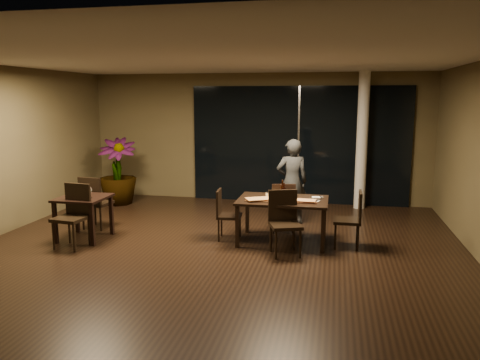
# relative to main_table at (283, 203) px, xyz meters

# --- Properties ---
(ground) EXTENTS (8.00, 8.00, 0.00)m
(ground) POSITION_rel_main_table_xyz_m (-1.00, -0.80, -0.68)
(ground) COLOR black
(ground) RESTS_ON ground
(wall_back) EXTENTS (8.00, 0.10, 3.00)m
(wall_back) POSITION_rel_main_table_xyz_m (-1.00, 3.25, 0.82)
(wall_back) COLOR #4D4329
(wall_back) RESTS_ON ground
(wall_front) EXTENTS (8.00, 0.10, 3.00)m
(wall_front) POSITION_rel_main_table_xyz_m (-1.00, -4.85, 0.82)
(wall_front) COLOR #4D4329
(wall_front) RESTS_ON ground
(ceiling) EXTENTS (8.00, 8.00, 0.04)m
(ceiling) POSITION_rel_main_table_xyz_m (-1.00, -0.80, 2.34)
(ceiling) COLOR silver
(ceiling) RESTS_ON wall_back
(window_panel) EXTENTS (5.00, 0.06, 2.70)m
(window_panel) POSITION_rel_main_table_xyz_m (0.00, 3.16, 0.67)
(window_panel) COLOR black
(window_panel) RESTS_ON ground
(column) EXTENTS (0.24, 0.24, 3.00)m
(column) POSITION_rel_main_table_xyz_m (1.40, 2.85, 0.82)
(column) COLOR silver
(column) RESTS_ON ground
(main_table) EXTENTS (1.50, 1.00, 0.75)m
(main_table) POSITION_rel_main_table_xyz_m (0.00, 0.00, 0.00)
(main_table) COLOR black
(main_table) RESTS_ON ground
(side_table) EXTENTS (0.80, 0.80, 0.75)m
(side_table) POSITION_rel_main_table_xyz_m (-3.40, -0.50, -0.05)
(side_table) COLOR black
(side_table) RESTS_ON ground
(chair_main_far) EXTENTS (0.51, 0.51, 0.92)m
(chair_main_far) POSITION_rel_main_table_xyz_m (-0.07, 0.61, -0.16)
(chair_main_far) COLOR black
(chair_main_far) RESTS_ON ground
(chair_main_near) EXTENTS (0.59, 0.59, 1.00)m
(chair_main_near) POSITION_rel_main_table_xyz_m (0.09, -0.56, -0.12)
(chair_main_near) COLOR black
(chair_main_near) RESTS_ON ground
(chair_main_left) EXTENTS (0.44, 0.44, 0.87)m
(chair_main_left) POSITION_rel_main_table_xyz_m (-1.00, -0.02, -0.19)
(chair_main_left) COLOR black
(chair_main_left) RESTS_ON ground
(chair_main_right) EXTENTS (0.44, 0.44, 0.94)m
(chair_main_right) POSITION_rel_main_table_xyz_m (1.15, -0.05, -0.15)
(chair_main_right) COLOR black
(chair_main_right) RESTS_ON ground
(chair_side_far) EXTENTS (0.51, 0.51, 1.00)m
(chair_side_far) POSITION_rel_main_table_xyz_m (-3.53, 0.10, -0.12)
(chair_side_far) COLOR black
(chair_side_far) RESTS_ON ground
(chair_side_near) EXTENTS (0.53, 0.53, 1.04)m
(chair_side_near) POSITION_rel_main_table_xyz_m (-3.35, -0.89, -0.10)
(chair_side_near) COLOR black
(chair_side_near) RESTS_ON ground
(diner) EXTENTS (0.64, 0.51, 1.66)m
(diner) POSITION_rel_main_table_xyz_m (0.03, 1.25, 0.15)
(diner) COLOR #292B2E
(diner) RESTS_ON ground
(potted_plant) EXTENTS (1.07, 1.07, 1.52)m
(potted_plant) POSITION_rel_main_table_xyz_m (-4.06, 2.17, 0.09)
(potted_plant) COLOR #27521B
(potted_plant) RESTS_ON ground
(pizza_board_left) EXTENTS (0.57, 0.30, 0.01)m
(pizza_board_left) POSITION_rel_main_table_xyz_m (-0.32, -0.16, 0.08)
(pizza_board_left) COLOR #432815
(pizza_board_left) RESTS_ON main_table
(pizza_board_right) EXTENTS (0.53, 0.29, 0.01)m
(pizza_board_right) POSITION_rel_main_table_xyz_m (0.32, -0.16, 0.08)
(pizza_board_right) COLOR #402314
(pizza_board_right) RESTS_ON main_table
(oblong_pizza_left) EXTENTS (0.58, 0.45, 0.02)m
(oblong_pizza_left) POSITION_rel_main_table_xyz_m (-0.32, -0.16, 0.10)
(oblong_pizza_left) COLOR maroon
(oblong_pizza_left) RESTS_ON pizza_board_left
(oblong_pizza_right) EXTENTS (0.45, 0.23, 0.02)m
(oblong_pizza_right) POSITION_rel_main_table_xyz_m (0.32, -0.16, 0.10)
(oblong_pizza_right) COLOR maroon
(oblong_pizza_right) RESTS_ON pizza_board_right
(round_pizza) EXTENTS (0.28, 0.28, 0.01)m
(round_pizza) POSITION_rel_main_table_xyz_m (-0.16, 0.26, 0.08)
(round_pizza) COLOR #BA3214
(round_pizza) RESTS_ON main_table
(bottle_a) EXTENTS (0.07, 0.07, 0.32)m
(bottle_a) POSITION_rel_main_table_xyz_m (-0.02, 0.05, 0.23)
(bottle_a) COLOR black
(bottle_a) RESTS_ON main_table
(bottle_b) EXTENTS (0.06, 0.06, 0.27)m
(bottle_b) POSITION_rel_main_table_xyz_m (0.01, 0.03, 0.21)
(bottle_b) COLOR black
(bottle_b) RESTS_ON main_table
(bottle_c) EXTENTS (0.07, 0.07, 0.31)m
(bottle_c) POSITION_rel_main_table_xyz_m (-0.02, 0.09, 0.23)
(bottle_c) COLOR black
(bottle_c) RESTS_ON main_table
(tumbler_left) EXTENTS (0.08, 0.08, 0.10)m
(tumbler_left) POSITION_rel_main_table_xyz_m (-0.26, 0.04, 0.12)
(tumbler_left) COLOR white
(tumbler_left) RESTS_ON main_table
(tumbler_right) EXTENTS (0.07, 0.07, 0.08)m
(tumbler_right) POSITION_rel_main_table_xyz_m (0.22, 0.10, 0.11)
(tumbler_right) COLOR white
(tumbler_right) RESTS_ON main_table
(napkin_near) EXTENTS (0.20, 0.16, 0.01)m
(napkin_near) POSITION_rel_main_table_xyz_m (0.52, -0.08, 0.08)
(napkin_near) COLOR white
(napkin_near) RESTS_ON main_table
(napkin_far) EXTENTS (0.20, 0.14, 0.01)m
(napkin_far) POSITION_rel_main_table_xyz_m (0.56, 0.23, 0.08)
(napkin_far) COLOR white
(napkin_far) RESTS_ON main_table
(wine_glass_a) EXTENTS (0.09, 0.09, 0.20)m
(wine_glass_a) POSITION_rel_main_table_xyz_m (-3.55, -0.37, 0.17)
(wine_glass_a) COLOR white
(wine_glass_a) RESTS_ON side_table
(wine_glass_b) EXTENTS (0.08, 0.08, 0.18)m
(wine_glass_b) POSITION_rel_main_table_xyz_m (-3.23, -0.56, 0.16)
(wine_glass_b) COLOR white
(wine_glass_b) RESTS_ON side_table
(side_napkin) EXTENTS (0.20, 0.15, 0.01)m
(side_napkin) POSITION_rel_main_table_xyz_m (-3.33, -0.66, 0.08)
(side_napkin) COLOR white
(side_napkin) RESTS_ON side_table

